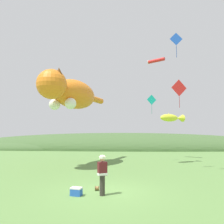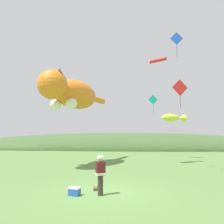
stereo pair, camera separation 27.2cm
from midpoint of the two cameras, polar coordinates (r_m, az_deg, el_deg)
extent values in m
plane|color=#5B8442|center=(10.93, -0.95, -20.25)|extent=(120.00, 120.00, 0.00)
ellipsoid|color=#426033|center=(38.94, 2.98, -9.55)|extent=(60.85, 11.99, 5.56)
ellipsoid|color=#426033|center=(40.02, -18.66, -9.16)|extent=(23.17, 7.21, 3.09)
cylinder|color=#332D28|center=(10.35, -2.25, -18.59)|extent=(0.24, 0.24, 0.88)
cube|color=#59191E|center=(10.20, -2.24, -14.54)|extent=(0.47, 0.40, 0.60)
cube|color=white|center=(10.24, -2.24, -15.87)|extent=(0.49, 0.43, 0.10)
sphere|color=tan|center=(10.15, -2.23, -12.25)|extent=(0.20, 0.20, 0.20)
cylinder|color=silver|center=(10.14, -2.23, -11.75)|extent=(0.30, 0.30, 0.09)
cylinder|color=silver|center=(10.13, -2.22, -11.41)|extent=(0.20, 0.20, 0.07)
cylinder|color=olive|center=(11.24, -3.58, -19.23)|extent=(0.16, 0.17, 0.17)
cylinder|color=brown|center=(11.26, -4.00, -19.21)|extent=(0.02, 0.23, 0.23)
cylinder|color=brown|center=(11.23, -3.15, -19.24)|extent=(0.02, 0.23, 0.23)
cube|color=blue|center=(10.51, -8.99, -19.94)|extent=(0.54, 0.42, 0.30)
cube|color=white|center=(10.47, -8.98, -18.99)|extent=(0.55, 0.43, 0.06)
ellipsoid|color=orange|center=(20.03, -8.97, 4.50)|extent=(4.42, 6.00, 2.56)
ellipsoid|color=white|center=(19.74, -9.38, 3.29)|extent=(2.61, 3.81, 1.41)
sphere|color=orange|center=(17.42, -14.86, 6.97)|extent=(2.30, 2.30, 2.30)
cone|color=#522A0A|center=(17.24, -13.11, 9.93)|extent=(1.04, 1.04, 0.77)
cone|color=#522A0A|center=(18.01, -16.40, 9.35)|extent=(1.04, 1.04, 0.77)
sphere|color=white|center=(17.89, -10.15, 2.18)|extent=(0.92, 0.92, 0.92)
sphere|color=white|center=(18.78, -14.09, 1.90)|extent=(0.92, 0.92, 0.92)
cylinder|color=orange|center=(23.56, -3.61, 3.26)|extent=(1.50, 2.86, 0.61)
ellipsoid|color=yellow|center=(20.97, 15.42, -1.46)|extent=(2.09, 1.59, 0.70)
cone|color=yellow|center=(21.82, 18.08, -1.53)|extent=(0.89, 0.92, 0.70)
cone|color=yellow|center=(20.95, 15.28, -0.65)|extent=(0.44, 0.44, 0.32)
sphere|color=black|center=(20.76, 13.63, -1.30)|extent=(0.16, 0.16, 0.16)
cylinder|color=red|center=(24.53, 12.20, 13.08)|extent=(1.75, 1.34, 0.36)
torus|color=white|center=(24.92, 10.22, 12.74)|extent=(0.29, 0.40, 0.44)
cube|color=red|center=(18.01, 17.75, 6.09)|extent=(1.28, 0.44, 1.35)
cylinder|color=black|center=(18.03, 17.74, 6.08)|extent=(0.86, 0.30, 0.02)
cube|color=maroon|center=(17.83, 17.85, 2.54)|extent=(0.03, 0.02, 0.90)
cube|color=#19BFBF|center=(22.12, 11.02, 3.19)|extent=(0.98, 0.40, 1.04)
cylinder|color=black|center=(22.14, 11.02, 3.19)|extent=(0.66, 0.28, 0.02)
cube|color=#118585|center=(22.00, 11.07, 0.69)|extent=(0.03, 0.02, 0.90)
cube|color=blue|center=(17.05, 16.98, 17.90)|extent=(0.93, 0.09, 0.93)
cylinder|color=black|center=(17.06, 16.97, 17.88)|extent=(0.62, 0.06, 0.02)
cube|color=#1A3E97|center=(16.72, 17.07, 15.01)|extent=(0.03, 0.01, 0.90)
camera|label=1|loc=(0.14, -89.47, -0.05)|focal=35.00mm
camera|label=2|loc=(0.14, 90.53, 0.05)|focal=35.00mm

